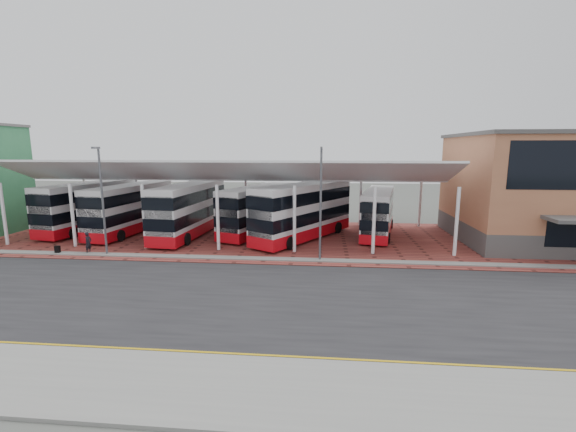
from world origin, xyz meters
name	(u,v)px	position (x,y,z in m)	size (l,w,h in m)	color
ground	(283,292)	(0.00, 0.00, 0.00)	(140.00, 140.00, 0.00)	#464843
road	(281,299)	(0.00, -1.00, 0.01)	(120.00, 14.00, 0.02)	black
forecourt	(321,239)	(2.00, 13.00, 0.03)	(72.00, 16.00, 0.06)	brown
sidewalk	(254,390)	(0.00, -9.00, 0.07)	(120.00, 4.00, 0.14)	slate
north_kerb	(292,260)	(0.00, 6.20, 0.07)	(120.00, 0.80, 0.14)	slate
yellow_line_near	(263,359)	(0.00, -7.00, 0.03)	(120.00, 0.12, 0.01)	#BF9511
yellow_line_far	(264,355)	(0.00, -6.70, 0.03)	(120.00, 0.12, 0.01)	#BF9511
canopy	(233,173)	(-6.00, 13.94, 5.80)	(37.00, 11.63, 7.07)	white
terminal	(572,188)	(23.00, 13.92, 4.66)	(18.40, 14.40, 9.25)	#4C4948
lamp_west	(102,198)	(-14.00, 6.27, 4.36)	(0.16, 0.90, 8.07)	#56575E
lamp_east	(321,201)	(2.00, 6.27, 4.36)	(0.16, 0.90, 8.07)	#56575E
bus_0	(89,207)	(-20.56, 14.76, 2.36)	(4.38, 11.49, 4.63)	silver
bus_1	(131,209)	(-15.94, 14.04, 2.31)	(3.90, 11.23, 4.53)	silver
bus_2	(190,210)	(-9.98, 13.33, 2.41)	(3.58, 11.65, 4.73)	silver
bus_3	(259,210)	(-3.87, 14.89, 2.26)	(6.01, 10.93, 4.43)	silver
bus_4	(303,212)	(0.45, 12.90, 2.47)	(8.49, 11.47, 4.86)	silver
bus_5	(378,213)	(7.24, 15.23, 2.10)	(4.27, 10.23, 4.11)	silver
pedestrian	(88,243)	(-15.55, 6.50, 0.89)	(0.61, 0.40, 1.66)	black
suitcase	(58,250)	(-17.89, 6.21, 0.37)	(0.36, 0.26, 0.61)	black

